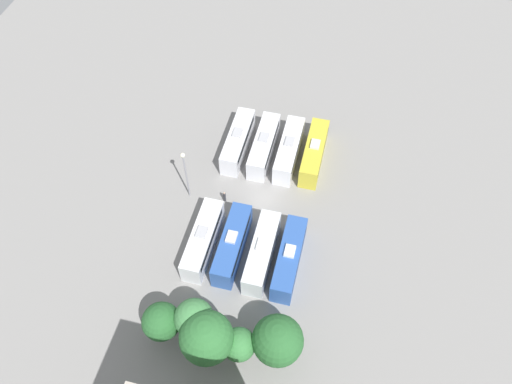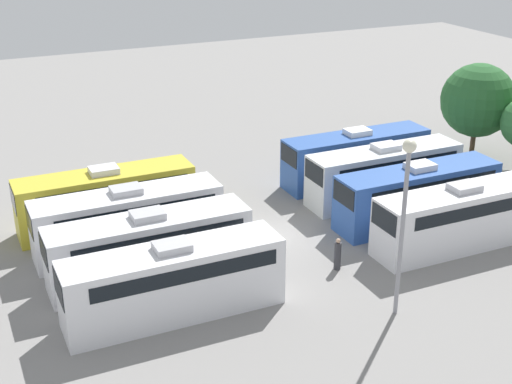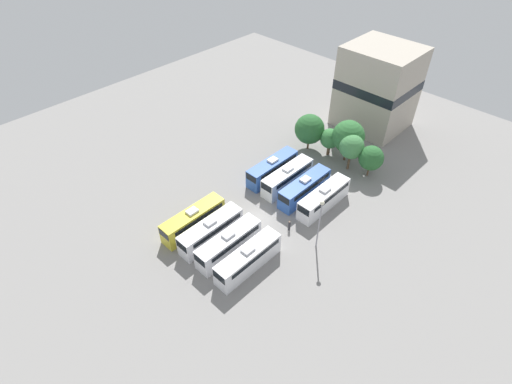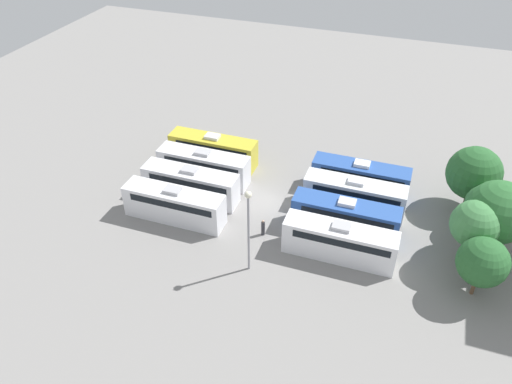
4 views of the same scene
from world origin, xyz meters
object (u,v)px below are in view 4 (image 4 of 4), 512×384
Objects in this scene: bus_4 at (360,177)px; bus_1 at (204,165)px; bus_5 at (355,195)px; tree_0 at (474,173)px; bus_7 at (340,241)px; bus_3 at (175,204)px; tree_3 at (475,224)px; light_pole at (248,219)px; bus_6 at (346,216)px; worker_person at (263,228)px; bus_2 at (191,183)px; tree_4 at (483,262)px; bus_0 at (213,149)px; tree_1 at (484,204)px; tree_2 at (498,212)px.

bus_1 is at bearing -78.24° from bus_4.
tree_0 is at bearing 111.48° from bus_5.
bus_7 is at bearing 0.03° from bus_4.
bus_3 is 1.51× the size of tree_3.
tree_0 reaches higher than bus_7.
bus_1 is at bearing -99.35° from tree_3.
bus_5 is 1.20× the size of light_pole.
tree_0 reaches higher than bus_6.
bus_3 is at bearing -86.19° from worker_person.
tree_3 is at bearing 96.80° from worker_person.
bus_2 is 16.76m from bus_7.
bus_1 is 11.28m from worker_person.
tree_0 is (-0.92, 10.70, 2.33)m from bus_4.
bus_7 is at bearing -75.90° from tree_3.
tree_4 is at bearing 81.07° from bus_2.
bus_1 is 15.22m from light_pole.
bus_2 is at bearing 3.88° from bus_0.
tree_0 is 4.03m from tree_1.
bus_4 is 3.30m from bus_5.
bus_6 is 1.78× the size of tree_4.
tree_1 is (-7.71, 11.80, 1.53)m from bus_7.
tree_3 is at bearing -42.54° from tree_2.
bus_1 and bus_2 have the same top height.
tree_3 is at bearing 104.10° from bus_7.
tree_1 reaches higher than bus_3.
tree_4 is (8.46, -0.31, 0.27)m from tree_1.
bus_2 is at bearing -73.78° from tree_0.
tree_4 is (11.33, 11.49, 1.80)m from bus_4.
worker_person is at bearing -69.49° from tree_1.
tree_4 reaches higher than bus_7.
worker_person is (6.63, 9.07, -1.01)m from bus_1.
tree_4 reaches higher than bus_4.
tree_3 is (5.03, -1.12, 1.25)m from tree_1.
bus_7 is at bearing 57.83° from bus_0.
tree_1 is (-11.92, 18.91, -2.31)m from light_pole.
tree_4 is (0.74, 11.48, 1.80)m from bus_7.
light_pole is at bearing -48.59° from tree_0.
tree_0 is (-15.71, 17.81, -1.51)m from light_pole.
bus_5 is at bearing 102.60° from bus_2.
bus_5 is 1.51× the size of tree_3.
bus_6 is 1.31× the size of tree_2.
bus_0 and bus_3 have the same top height.
bus_2 is at bearing 1.91° from bus_1.
tree_0 is (-4.35, 27.18, 2.33)m from bus_1.
bus_0 is 1.96× the size of tree_1.
bus_2 is (6.96, 0.47, 0.00)m from bus_0.
light_pole is 19.03m from tree_4.
bus_0 is 1.00× the size of bus_1.
tree_0 reaches higher than bus_2.
tree_0 reaches higher than bus_0.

